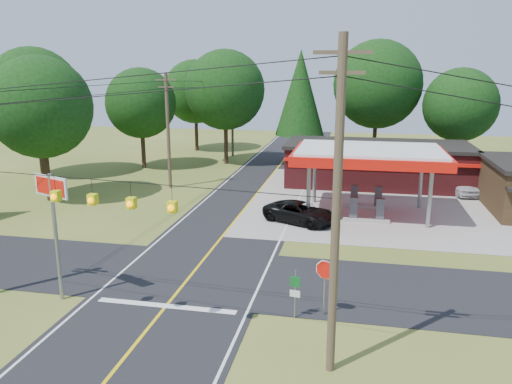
% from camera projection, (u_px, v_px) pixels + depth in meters
% --- Properties ---
extents(ground, '(120.00, 120.00, 0.00)m').
position_uv_depth(ground, '(192.00, 275.00, 25.85)').
color(ground, '#4F6323').
rests_on(ground, ground).
extents(main_highway, '(8.00, 120.00, 0.02)m').
position_uv_depth(main_highway, '(192.00, 274.00, 25.85)').
color(main_highway, black).
rests_on(main_highway, ground).
extents(cross_road, '(70.00, 7.00, 0.02)m').
position_uv_depth(cross_road, '(192.00, 274.00, 25.85)').
color(cross_road, black).
rests_on(cross_road, ground).
extents(lane_center_yellow, '(0.15, 110.00, 0.00)m').
position_uv_depth(lane_center_yellow, '(192.00, 274.00, 25.85)').
color(lane_center_yellow, yellow).
rests_on(lane_center_yellow, main_highway).
extents(gas_canopy, '(10.60, 7.40, 4.88)m').
position_uv_depth(gas_canopy, '(369.00, 157.00, 35.45)').
color(gas_canopy, gray).
rests_on(gas_canopy, ground).
extents(convenience_store, '(16.40, 7.55, 3.80)m').
position_uv_depth(convenience_store, '(377.00, 164.00, 45.33)').
color(convenience_store, maroon).
rests_on(convenience_store, ground).
extents(utility_pole_near_right, '(1.80, 0.30, 11.50)m').
position_uv_depth(utility_pole_near_right, '(336.00, 209.00, 16.31)').
color(utility_pole_near_right, '#473828').
rests_on(utility_pole_near_right, ground).
extents(utility_pole_far_left, '(1.80, 0.30, 10.00)m').
position_uv_depth(utility_pole_far_left, '(168.00, 129.00, 43.23)').
color(utility_pole_far_left, '#473828').
rests_on(utility_pole_far_left, ground).
extents(utility_pole_north, '(0.30, 0.30, 9.50)m').
position_uv_depth(utility_pole_north, '(232.00, 116.00, 59.21)').
color(utility_pole_north, '#473828').
rests_on(utility_pole_north, ground).
extents(overhead_beacons, '(17.04, 2.04, 1.03)m').
position_uv_depth(overhead_beacons, '(111.00, 183.00, 18.82)').
color(overhead_beacons, black).
rests_on(overhead_beacons, ground).
extents(treeline_backdrop, '(70.27, 51.59, 13.30)m').
position_uv_depth(treeline_backdrop, '(279.00, 100.00, 46.69)').
color(treeline_backdrop, '#332316').
rests_on(treeline_backdrop, ground).
extents(suv_car, '(6.84, 6.84, 1.43)m').
position_uv_depth(suv_car, '(300.00, 213.00, 34.33)').
color(suv_car, black).
rests_on(suv_car, ground).
extents(sedan_car, '(5.12, 5.12, 1.54)m').
position_uv_depth(sedan_car, '(462.00, 185.00, 42.04)').
color(sedan_car, silver).
rests_on(sedan_car, ground).
extents(big_stop_sign, '(2.07, 0.92, 5.95)m').
position_uv_depth(big_stop_sign, '(53.00, 209.00, 22.08)').
color(big_stop_sign, gray).
rests_on(big_stop_sign, ground).
extents(octagonal_stop_sign, '(0.83, 0.35, 2.55)m').
position_uv_depth(octagonal_stop_sign, '(325.00, 274.00, 21.18)').
color(octagonal_stop_sign, gray).
rests_on(octagonal_stop_sign, ground).
extents(route_sign_post, '(0.45, 0.12, 2.20)m').
position_uv_depth(route_sign_post, '(295.00, 290.00, 21.08)').
color(route_sign_post, gray).
rests_on(route_sign_post, ground).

